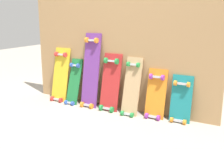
{
  "coord_description": "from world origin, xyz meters",
  "views": [
    {
      "loc": [
        1.48,
        -2.76,
        1.14
      ],
      "look_at": [
        0.0,
        -0.07,
        0.45
      ],
      "focal_mm": 42.72,
      "sensor_mm": 36.0,
      "label": 1
    }
  ],
  "objects_px": {
    "skateboard_yellow": "(60,77)",
    "skateboard_green": "(74,84)",
    "skateboard_red": "(110,85)",
    "skateboard_natural": "(131,89)",
    "skateboard_teal": "(181,102)",
    "skateboard_orange": "(156,97)",
    "skateboard_purple": "(91,73)"
  },
  "relations": [
    {
      "from": "skateboard_green",
      "to": "skateboard_orange",
      "type": "height_order",
      "value": "skateboard_green"
    },
    {
      "from": "skateboard_yellow",
      "to": "skateboard_orange",
      "type": "relative_size",
      "value": 1.25
    },
    {
      "from": "skateboard_green",
      "to": "skateboard_orange",
      "type": "bearing_deg",
      "value": 1.62
    },
    {
      "from": "skateboard_yellow",
      "to": "skateboard_teal",
      "type": "xyz_separation_m",
      "value": [
        1.62,
        0.03,
        -0.1
      ]
    },
    {
      "from": "skateboard_yellow",
      "to": "skateboard_purple",
      "type": "distance_m",
      "value": 0.5
    },
    {
      "from": "skateboard_natural",
      "to": "skateboard_purple",
      "type": "bearing_deg",
      "value": 178.74
    },
    {
      "from": "skateboard_green",
      "to": "skateboard_purple",
      "type": "distance_m",
      "value": 0.31
    },
    {
      "from": "skateboard_natural",
      "to": "skateboard_orange",
      "type": "relative_size",
      "value": 1.19
    },
    {
      "from": "skateboard_yellow",
      "to": "skateboard_natural",
      "type": "distance_m",
      "value": 1.06
    },
    {
      "from": "skateboard_purple",
      "to": "skateboard_natural",
      "type": "bearing_deg",
      "value": -1.26
    },
    {
      "from": "skateboard_green",
      "to": "skateboard_orange",
      "type": "xyz_separation_m",
      "value": [
        1.11,
        0.03,
        -0.01
      ]
    },
    {
      "from": "skateboard_yellow",
      "to": "skateboard_natural",
      "type": "height_order",
      "value": "skateboard_yellow"
    },
    {
      "from": "skateboard_red",
      "to": "skateboard_orange",
      "type": "height_order",
      "value": "skateboard_red"
    },
    {
      "from": "skateboard_yellow",
      "to": "skateboard_red",
      "type": "xyz_separation_m",
      "value": [
        0.77,
        0.0,
        -0.01
      ]
    },
    {
      "from": "skateboard_natural",
      "to": "skateboard_orange",
      "type": "xyz_separation_m",
      "value": [
        0.29,
        0.03,
        -0.05
      ]
    },
    {
      "from": "skateboard_red",
      "to": "skateboard_purple",
      "type": "bearing_deg",
      "value": -179.9
    },
    {
      "from": "skateboard_green",
      "to": "skateboard_teal",
      "type": "bearing_deg",
      "value": 1.97
    },
    {
      "from": "skateboard_orange",
      "to": "skateboard_teal",
      "type": "height_order",
      "value": "skateboard_orange"
    },
    {
      "from": "skateboard_red",
      "to": "skateboard_yellow",
      "type": "bearing_deg",
      "value": -179.93
    },
    {
      "from": "skateboard_yellow",
      "to": "skateboard_green",
      "type": "bearing_deg",
      "value": -4.0
    },
    {
      "from": "skateboard_purple",
      "to": "skateboard_natural",
      "type": "distance_m",
      "value": 0.58
    },
    {
      "from": "skateboard_purple",
      "to": "skateboard_red",
      "type": "distance_m",
      "value": 0.3
    },
    {
      "from": "skateboard_natural",
      "to": "skateboard_teal",
      "type": "relative_size",
      "value": 1.27
    },
    {
      "from": "skateboard_green",
      "to": "skateboard_natural",
      "type": "bearing_deg",
      "value": 0.3
    },
    {
      "from": "skateboard_green",
      "to": "skateboard_orange",
      "type": "distance_m",
      "value": 1.11
    },
    {
      "from": "skateboard_natural",
      "to": "skateboard_teal",
      "type": "height_order",
      "value": "skateboard_natural"
    },
    {
      "from": "skateboard_green",
      "to": "skateboard_natural",
      "type": "height_order",
      "value": "skateboard_natural"
    },
    {
      "from": "skateboard_natural",
      "to": "skateboard_yellow",
      "type": "bearing_deg",
      "value": 179.35
    },
    {
      "from": "skateboard_purple",
      "to": "skateboard_teal",
      "type": "distance_m",
      "value": 1.15
    },
    {
      "from": "skateboard_yellow",
      "to": "skateboard_purple",
      "type": "bearing_deg",
      "value": 0.06
    },
    {
      "from": "skateboard_green",
      "to": "skateboard_red",
      "type": "xyz_separation_m",
      "value": [
        0.54,
        0.02,
        0.06
      ]
    },
    {
      "from": "skateboard_red",
      "to": "skateboard_green",
      "type": "bearing_deg",
      "value": -178.16
    }
  ]
}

